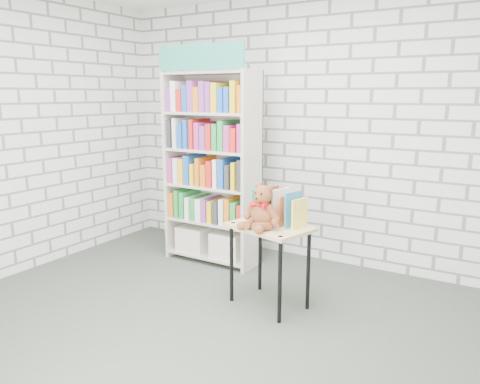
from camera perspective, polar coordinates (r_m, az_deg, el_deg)
The scene contains 6 objects.
ground at distance 3.78m, azimuth -5.40°, elevation -16.31°, with size 4.50×4.50×0.00m, color #3D463B.
room_shell at distance 3.33m, azimuth -6.00°, elevation 11.85°, with size 4.52×4.02×2.81m.
bookshelf at distance 4.94m, azimuth -3.41°, elevation 3.06°, with size 1.01×0.39×2.26m.
display_table at distance 3.94m, azimuth 3.62°, elevation -5.46°, with size 0.76×0.61×0.71m.
table_books at distance 3.95m, azimuth 4.72°, elevation -1.86°, with size 0.50×0.32×0.27m.
teddy_bear at distance 3.79m, azimuth 2.68°, elevation -2.26°, with size 0.34×0.32×0.37m.
Camera 1 is at (2.00, -2.67, 1.78)m, focal length 35.00 mm.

